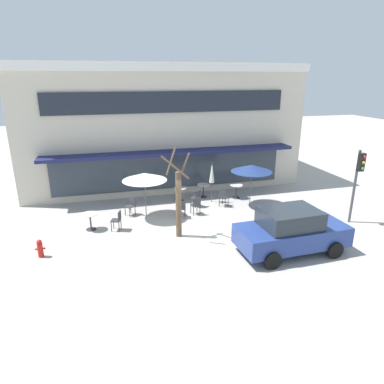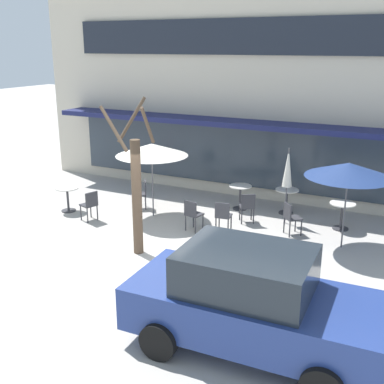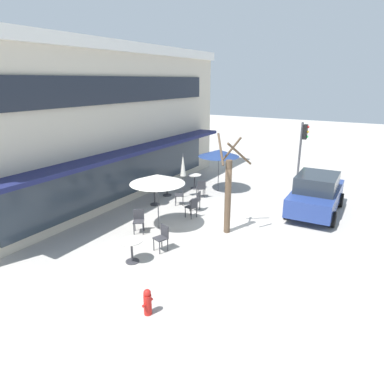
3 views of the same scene
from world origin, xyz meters
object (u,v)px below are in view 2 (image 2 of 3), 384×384
cafe_chair_3 (291,216)px  parked_sedan (252,301)px  cafe_table_mid_patio (287,197)px  cafe_table_streetside (342,212)px  cafe_chair_5 (193,213)px  cafe_chair_4 (223,215)px  street_tree (136,189)px  cafe_chair_0 (90,204)px  cafe_chair_2 (247,206)px  patio_umbrella_corner_open (349,170)px  patio_umbrella_cream_folded (288,168)px  cafe_chair_1 (142,192)px  cafe_table_near_wall (68,195)px  patio_umbrella_green_folded (152,150)px  cafe_table_by_tree (240,193)px

cafe_chair_3 → parked_sedan: bearing=-81.5°
parked_sedan → cafe_table_mid_patio: bearing=101.1°
cafe_table_streetside → cafe_chair_5: size_ratio=0.85×
cafe_chair_4 → street_tree: bearing=-122.6°
cafe_chair_3 → cafe_chair_0: bearing=-164.3°
cafe_chair_2 → patio_umbrella_corner_open: bearing=-11.7°
cafe_chair_0 → parked_sedan: size_ratio=0.21×
cafe_chair_5 → patio_umbrella_cream_folded: bearing=40.0°
cafe_chair_1 → cafe_chair_5: bearing=-24.4°
cafe_table_near_wall → patio_umbrella_corner_open: size_ratio=0.35×
cafe_table_near_wall → cafe_table_mid_patio: 6.67m
parked_sedan → cafe_chair_5: bearing=126.9°
street_tree → cafe_chair_3: bearing=43.0°
cafe_table_near_wall → patio_umbrella_corner_open: 8.22m
cafe_table_mid_patio → cafe_chair_2: bearing=-120.5°
cafe_table_streetside → cafe_chair_1: size_ratio=0.85×
patio_umbrella_green_folded → cafe_chair_3: (4.07, 0.36, -1.50)m
cafe_chair_3 → cafe_chair_5: 2.64m
patio_umbrella_corner_open → cafe_chair_2: bearing=168.3°
cafe_table_streetside → cafe_chair_1: cafe_chair_1 is taller
cafe_table_mid_patio → cafe_chair_4: (-1.09, -2.34, 0.01)m
cafe_table_streetside → cafe_table_near_wall: bearing=-164.2°
cafe_chair_1 → parked_sedan: 7.70m
cafe_table_by_tree → patio_umbrella_green_folded: size_ratio=0.35×
cafe_chair_3 → cafe_table_mid_patio: bearing=109.3°
cafe_chair_1 → cafe_chair_2: bearing=4.1°
cafe_table_by_tree → patio_umbrella_corner_open: size_ratio=0.35×
cafe_chair_2 → cafe_table_streetside: bearing=15.9°
cafe_table_by_tree → cafe_table_mid_patio: size_ratio=1.00×
parked_sedan → cafe_table_streetside: bearing=86.7°
cafe_table_streetside → cafe_table_by_tree: (-3.13, 0.34, 0.00)m
patio_umbrella_green_folded → patio_umbrella_corner_open: size_ratio=1.00×
patio_umbrella_corner_open → cafe_chair_0: (-6.88, -1.30, -1.50)m
cafe_table_streetside → parked_sedan: 6.33m
patio_umbrella_green_folded → cafe_chair_4: patio_umbrella_green_folded is taller
cafe_table_mid_patio → cafe_chair_0: size_ratio=0.85×
cafe_chair_5 → parked_sedan: 5.42m
patio_umbrella_green_folded → cafe_table_near_wall: bearing=-162.5°
cafe_table_streetside → parked_sedan: (-0.37, -6.31, 0.36)m
cafe_chair_5 → cafe_chair_4: bearing=17.7°
patio_umbrella_green_folded → cafe_chair_5: (1.61, -0.58, -1.50)m
patio_umbrella_cream_folded → parked_sedan: bearing=-79.2°
cafe_chair_4 → cafe_chair_5: size_ratio=1.00×
cafe_chair_4 → street_tree: (-1.36, -2.13, 1.11)m
cafe_table_by_tree → street_tree: bearing=-104.1°
cafe_table_by_tree → parked_sedan: bearing=-67.5°
cafe_table_mid_patio → cafe_chair_1: size_ratio=0.85×
patio_umbrella_corner_open → cafe_chair_0: patio_umbrella_corner_open is taller
cafe_chair_2 → street_tree: 3.74m
cafe_table_by_tree → patio_umbrella_green_folded: patio_umbrella_green_folded is taller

